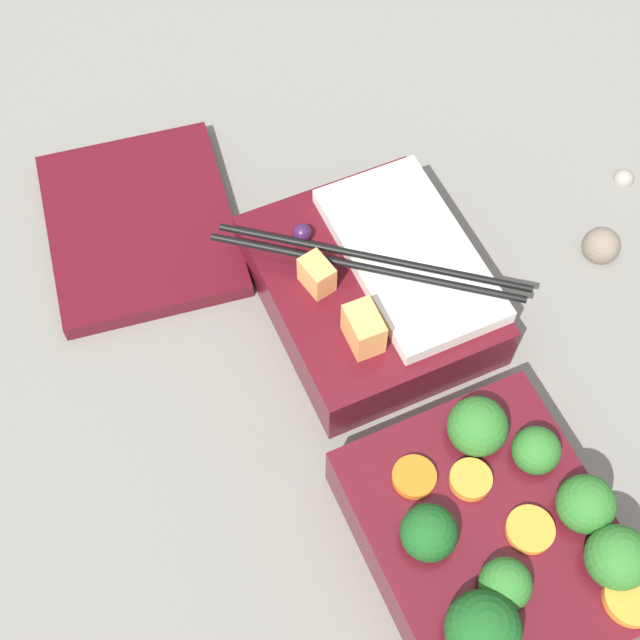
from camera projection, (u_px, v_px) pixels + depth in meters
ground_plane at (414, 405)px, 0.62m from camera, size 3.00×3.00×0.00m
bento_tray_vegetable at (495, 539)px, 0.54m from camera, size 0.17×0.14×0.08m
bento_tray_rice at (374, 285)px, 0.64m from camera, size 0.17×0.18×0.07m
bento_lid at (140, 224)px, 0.69m from camera, size 0.19×0.16×0.01m
pebble_0 at (601, 246)px, 0.68m from camera, size 0.03×0.03×0.03m
pebble_1 at (625, 176)px, 0.71m from camera, size 0.02×0.02×0.02m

